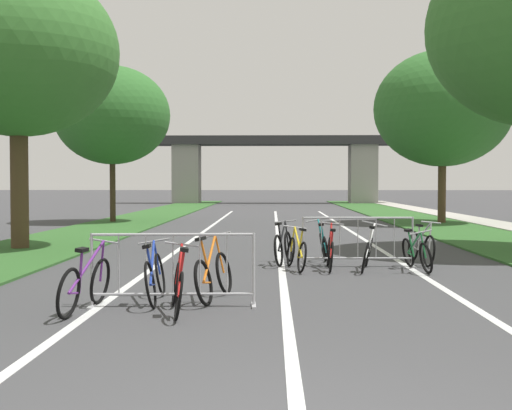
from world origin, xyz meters
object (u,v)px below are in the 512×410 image
object	(u,v)px
crowd_barrier_nearest	(173,270)
bicycle_white_7	(368,252)
bicycle_black_5	(283,247)
bicycle_red_0	(178,286)
bicycle_teal_2	(324,247)
bicycle_purple_8	(86,284)
crowd_barrier_second	(358,242)
bicycle_orange_4	(214,275)
bicycle_yellow_9	(297,252)
tree_left_cypress_far	(112,115)
bicycle_green_1	(416,253)
bicycle_silver_3	(421,247)
bicycle_red_10	(330,252)
bicycle_blue_6	(155,277)
tree_left_oak_near	(18,52)
tree_right_pine_far	(443,109)

from	to	relation	value
crowd_barrier_nearest	bicycle_white_7	bearing A→B (deg)	50.48
bicycle_black_5	bicycle_white_7	bearing A→B (deg)	-16.97
bicycle_red_0	bicycle_teal_2	size ratio (longest dim) A/B	1.05
bicycle_teal_2	bicycle_purple_8	xyz separation A→B (m)	(-3.68, -5.41, 0.01)
crowd_barrier_second	bicycle_orange_4	size ratio (longest dim) A/B	1.37
bicycle_teal_2	bicycle_yellow_9	world-z (taller)	bicycle_teal_2
tree_left_cypress_far	bicycle_green_1	world-z (taller)	tree_left_cypress_far
bicycle_red_0	bicycle_silver_3	world-z (taller)	bicycle_silver_3
bicycle_green_1	bicycle_yellow_9	distance (m)	2.40
bicycle_orange_4	bicycle_red_10	distance (m)	4.12
tree_left_cypress_far	crowd_barrier_nearest	size ratio (longest dim) A/B	2.89
bicycle_black_5	bicycle_blue_6	bearing A→B (deg)	-99.87
tree_left_oak_near	bicycle_purple_8	world-z (taller)	tree_left_oak_near
crowd_barrier_nearest	tree_left_cypress_far	bearing A→B (deg)	105.77
crowd_barrier_second	bicycle_white_7	world-z (taller)	crowd_barrier_second
crowd_barrier_second	bicycle_yellow_9	bearing A→B (deg)	-159.95
tree_left_oak_near	crowd_barrier_nearest	world-z (taller)	tree_left_oak_near
crowd_barrier_second	bicycle_black_5	xyz separation A→B (m)	(-1.55, 0.42, -0.15)
tree_right_pine_far	crowd_barrier_nearest	world-z (taller)	tree_right_pine_far
tree_left_cypress_far	bicycle_blue_6	distance (m)	20.63
tree_right_pine_far	tree_left_oak_near	bearing A→B (deg)	-140.51
crowd_barrier_second	bicycle_teal_2	distance (m)	0.80
bicycle_blue_6	tree_right_pine_far	bearing A→B (deg)	62.33
bicycle_blue_6	bicycle_white_7	bearing A→B (deg)	42.81
bicycle_red_0	bicycle_blue_6	size ratio (longest dim) A/B	0.96
bicycle_green_1	bicycle_yellow_9	size ratio (longest dim) A/B	0.97
tree_left_cypress_far	bicycle_orange_4	bearing A→B (deg)	-72.35
bicycle_purple_8	bicycle_blue_6	bearing A→B (deg)	49.78
tree_right_pine_far	bicycle_orange_4	size ratio (longest dim) A/B	4.28
tree_left_cypress_far	bicycle_black_5	bearing A→B (deg)	-63.92
tree_left_cypress_far	bicycle_silver_3	xyz separation A→B (m)	(10.23, -14.74, -4.33)
bicycle_red_0	bicycle_red_10	bearing A→B (deg)	51.82
bicycle_red_0	bicycle_orange_4	xyz separation A→B (m)	(0.39, 1.04, 0.00)
crowd_barrier_nearest	bicycle_red_0	size ratio (longest dim) A/B	1.41
bicycle_black_5	bicycle_red_10	bearing A→B (deg)	-29.98
bicycle_red_0	bicycle_yellow_9	distance (m)	4.92
bicycle_teal_2	bicycle_yellow_9	size ratio (longest dim) A/B	0.95
tree_right_pine_far	bicycle_teal_2	world-z (taller)	tree_right_pine_far
bicycle_red_10	crowd_barrier_nearest	bearing A→B (deg)	-119.71
bicycle_green_1	bicycle_orange_4	size ratio (longest dim) A/B	0.96
tree_left_cypress_far	bicycle_green_1	xyz separation A→B (m)	(9.90, -15.80, -4.36)
tree_left_oak_near	bicycle_red_0	bearing A→B (deg)	-57.62
bicycle_orange_4	bicycle_black_5	distance (m)	4.59
bicycle_white_7	bicycle_red_10	xyz separation A→B (m)	(-0.75, 0.10, -0.00)
tree_left_oak_near	tree_left_cypress_far	xyz separation A→B (m)	(-0.38, 11.86, -0.46)
tree_left_cypress_far	bicycle_black_5	distance (m)	17.06
bicycle_yellow_9	bicycle_white_7	bearing A→B (deg)	-12.97
bicycle_red_10	bicycle_black_5	bearing A→B (deg)	139.21
bicycle_blue_6	bicycle_black_5	bearing A→B (deg)	64.62
tree_left_cypress_far	bicycle_teal_2	size ratio (longest dim) A/B	4.25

